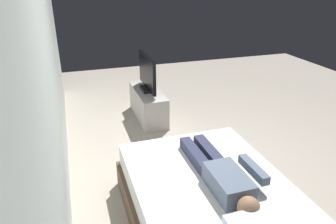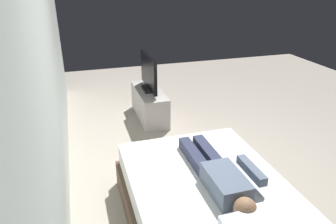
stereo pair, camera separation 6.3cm
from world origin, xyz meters
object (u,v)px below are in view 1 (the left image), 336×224
(tv, at_px, (147,74))
(remote, at_px, (252,165))
(tv_stand, at_px, (148,104))
(bed, at_px, (213,210))
(person, at_px, (223,175))

(tv, bearing_deg, remote, -170.66)
(remote, height_order, tv_stand, remote)
(bed, height_order, person, person)
(tv, bearing_deg, bed, 178.23)
(bed, relative_size, remote, 13.71)
(tv_stand, height_order, tv, tv)
(bed, bearing_deg, remote, -69.98)
(person, xyz_separation_m, remote, (0.15, -0.40, -0.07))
(remote, relative_size, tv, 0.17)
(bed, relative_size, person, 1.63)
(bed, distance_m, remote, 0.60)
(tv_stand, xyz_separation_m, tv, (0.00, 0.00, 0.53))
(bed, xyz_separation_m, tv_stand, (2.68, -0.08, -0.01))
(bed, relative_size, tv, 2.34)
(bed, bearing_deg, person, -72.07)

